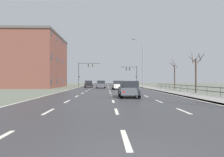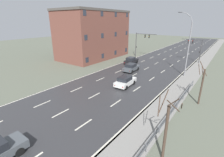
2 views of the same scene
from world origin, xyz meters
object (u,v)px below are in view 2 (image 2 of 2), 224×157
Objects in this scene: car_far_right at (131,67)px; brick_building at (94,34)px; traffic_signal_right at (196,46)px; street_lamp_midground at (188,47)px; car_far_left at (131,60)px; car_near_left at (125,81)px; traffic_signal_left at (141,41)px.

car_far_right is 16.64m from brick_building.
street_lamp_midground is at bearing -86.83° from traffic_signal_right.
car_near_left is (6.09, -12.36, 0.00)m from car_far_left.
street_lamp_midground is 2.59× the size of car_near_left.
traffic_signal_right reaches higher than car_far_right.
car_far_right is 0.22× the size of brick_building.
car_far_right is at bearing -62.90° from car_far_left.
car_far_right and car_near_left have the same top height.
street_lamp_midground is 12.25m from traffic_signal_right.
car_near_left is at bearing -35.81° from brick_building.
street_lamp_midground is 24.01m from brick_building.
brick_building is at bearing 156.16° from car_far_right.
car_far_left is (1.90, -8.15, -3.62)m from traffic_signal_left.
traffic_signal_right is 0.30× the size of brick_building.
car_far_right is 7.91m from car_near_left.
brick_building is (-11.81, 0.56, 5.20)m from car_far_left.
car_far_left is at bearing 113.00° from car_near_left.
street_lamp_midground is at bearing -13.04° from car_far_left.
traffic_signal_right is 25.11m from brick_building.
car_far_right is at bearing 110.21° from car_near_left.
car_far_left is (-2.95, 5.11, 0.00)m from car_far_right.
traffic_signal_right is 13.40m from traffic_signal_left.
brick_building is at bearing -142.55° from traffic_signal_left.
car_near_left is (-5.94, -10.20, -4.50)m from street_lamp_midground.
traffic_signal_right is at bearing 38.41° from car_far_left.
car_far_right is 5.90m from car_far_left.
traffic_signal_right is 17.54m from car_far_right.
brick_building reaches higher than car_far_right.
traffic_signal_left is (-13.27, -1.83, 0.60)m from traffic_signal_right.
car_far_right is at bearing -119.16° from traffic_signal_right.
car_far_left is (-12.03, 2.16, -4.50)m from street_lamp_midground.
brick_building is (-23.85, 2.72, 0.70)m from street_lamp_midground.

